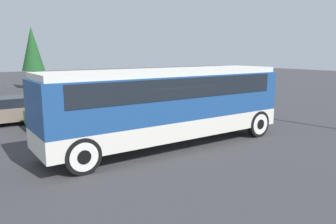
# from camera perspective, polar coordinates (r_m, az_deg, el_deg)

# --- Properties ---
(ground_plane) EXTENTS (120.00, 120.00, 0.00)m
(ground_plane) POSITION_cam_1_polar(r_m,az_deg,el_deg) (13.35, -0.00, -5.88)
(ground_plane) COLOR #38383A
(tour_bus) EXTENTS (10.19, 2.51, 3.09)m
(tour_bus) POSITION_cam_1_polar(r_m,az_deg,el_deg) (13.01, 0.35, 2.14)
(tour_bus) COLOR silver
(tour_bus) RESTS_ON ground_plane
(parked_car_near) EXTENTS (4.29, 1.79, 1.41)m
(parked_car_near) POSITION_cam_1_polar(r_m,az_deg,el_deg) (17.44, -16.58, -0.10)
(parked_car_near) COLOR #2D5638
(parked_car_near) RESTS_ON ground_plane
(parked_car_mid) EXTENTS (4.39, 1.95, 1.41)m
(parked_car_mid) POSITION_cam_1_polar(r_m,az_deg,el_deg) (19.16, -25.66, 0.24)
(parked_car_mid) COLOR #7A6B5B
(parked_car_mid) RESTS_ON ground_plane
(tree_left) EXTENTS (2.25, 2.25, 6.36)m
(tree_left) POSITION_cam_1_polar(r_m,az_deg,el_deg) (37.11, -22.58, 10.11)
(tree_left) COLOR brown
(tree_left) RESTS_ON ground_plane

